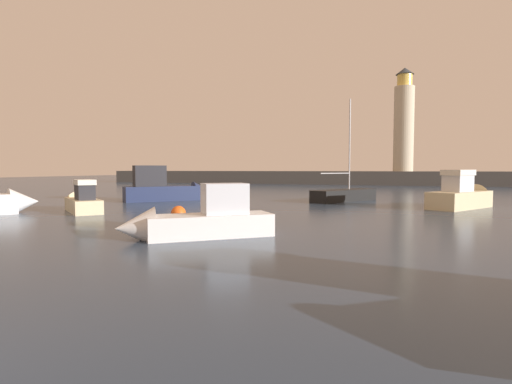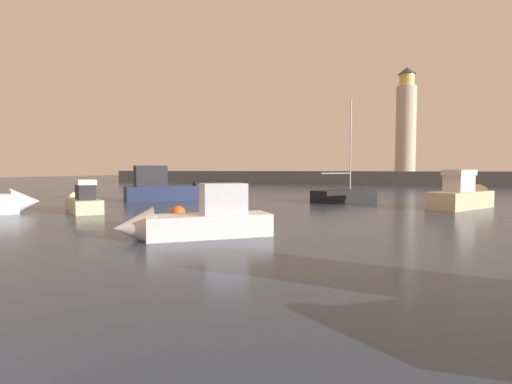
# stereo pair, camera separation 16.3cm
# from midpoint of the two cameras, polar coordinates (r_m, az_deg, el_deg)

# --- Properties ---
(ground_plane) EXTENTS (220.00, 220.00, 0.00)m
(ground_plane) POSITION_cam_midpoint_polar(r_m,az_deg,el_deg) (36.96, 8.44, -0.94)
(ground_plane) COLOR #2D3D51
(breakwater) EXTENTS (92.01, 5.10, 2.30)m
(breakwater) POSITION_cam_midpoint_polar(r_m,az_deg,el_deg) (71.19, 13.47, 1.95)
(breakwater) COLOR #423F3D
(breakwater) RESTS_ON ground_plane
(lighthouse) EXTENTS (3.19, 3.19, 16.90)m
(lighthouse) POSITION_cam_midpoint_polar(r_m,az_deg,el_deg) (71.30, 20.53, 9.20)
(lighthouse) COLOR beige
(lighthouse) RESTS_ON breakwater
(motorboat_0) EXTENTS (5.76, 4.95, 2.40)m
(motorboat_0) POSITION_cam_midpoint_polar(r_m,az_deg,el_deg) (16.02, -8.71, -4.07)
(motorboat_0) COLOR white
(motorboat_0) RESTS_ON ground_plane
(motorboat_1) EXTENTS (6.63, 6.60, 3.20)m
(motorboat_1) POSITION_cam_midpoint_polar(r_m,az_deg,el_deg) (35.13, -12.10, 0.43)
(motorboat_1) COLOR #1E284C
(motorboat_1) RESTS_ON ground_plane
(motorboat_2) EXTENTS (5.37, 4.79, 2.34)m
(motorboat_2) POSITION_cam_midpoint_polar(r_m,az_deg,el_deg) (28.13, -23.25, -1.21)
(motorboat_2) COLOR beige
(motorboat_2) RESTS_ON ground_plane
(motorboat_5) EXTENTS (5.52, 6.88, 2.97)m
(motorboat_5) POSITION_cam_midpoint_polar(r_m,az_deg,el_deg) (31.62, 27.83, -0.49)
(motorboat_5) COLOR beige
(motorboat_5) RESTS_ON ground_plane
(sailboat_moored) EXTENTS (5.02, 6.47, 8.55)m
(sailboat_moored) POSITION_cam_midpoint_polar(r_m,az_deg,el_deg) (34.44, 12.62, -0.40)
(sailboat_moored) COLOR black
(sailboat_moored) RESTS_ON ground_plane
(mooring_buoy) EXTENTS (0.77, 0.77, 0.77)m
(mooring_buoy) POSITION_cam_midpoint_polar(r_m,az_deg,el_deg) (21.53, -10.75, -2.94)
(mooring_buoy) COLOR #EA5919
(mooring_buoy) RESTS_ON ground_plane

